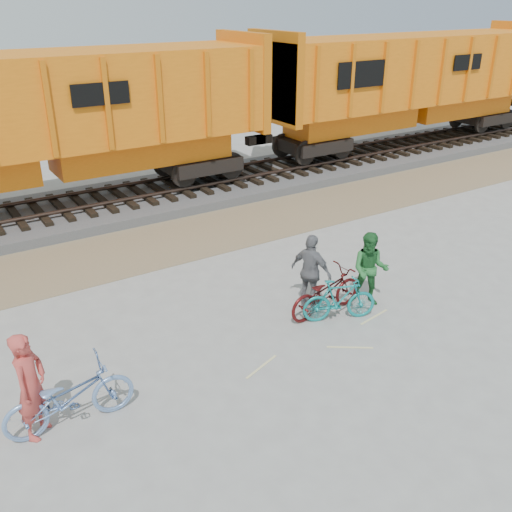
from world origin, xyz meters
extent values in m
plane|color=#9E9E99|center=(0.00, 0.00, 0.00)|extent=(120.00, 120.00, 0.00)
cube|color=#91785A|center=(0.00, 5.50, 0.01)|extent=(120.00, 3.00, 0.02)
cube|color=slate|center=(0.00, 9.00, 0.15)|extent=(120.00, 4.00, 0.30)
cube|color=black|center=(0.00, 9.00, 0.36)|extent=(0.22, 2.60, 0.12)
cube|color=black|center=(6.50, 9.00, 0.36)|extent=(0.22, 2.60, 0.12)
cylinder|color=#382821|center=(0.00, 8.28, 0.48)|extent=(120.00, 0.12, 0.12)
cylinder|color=#382821|center=(0.00, 9.72, 0.48)|extent=(120.00, 0.12, 0.12)
cube|color=black|center=(-2.21, 9.00, 0.94)|extent=(11.20, 2.20, 0.80)
cube|color=orange|center=(-2.21, 9.00, 1.79)|extent=(11.76, 1.65, 0.90)
cube|color=orange|center=(-2.21, 9.00, 3.54)|extent=(14.00, 3.00, 2.60)
cube|color=#C9630C|center=(4.64, 9.00, 3.64)|extent=(0.30, 3.06, 3.10)
cube|color=black|center=(12.79, 9.00, 0.94)|extent=(11.20, 2.20, 0.80)
cube|color=orange|center=(12.79, 9.00, 1.79)|extent=(11.76, 1.65, 0.90)
cube|color=orange|center=(12.79, 9.00, 3.54)|extent=(14.00, 3.00, 2.60)
cube|color=#C9630C|center=(5.94, 9.00, 3.64)|extent=(0.30, 3.06, 3.10)
cube|color=black|center=(8.59, 7.42, 3.74)|extent=(2.20, 0.04, 0.90)
imported|color=#6D90C7|center=(-4.38, -0.47, 0.54)|extent=(2.07, 0.79, 1.07)
imported|color=#118485|center=(1.30, -0.25, 0.47)|extent=(1.63, 0.99, 0.95)
imported|color=#450D0D|center=(1.24, 0.12, 0.50)|extent=(1.93, 0.79, 0.99)
imported|color=#BD403A|center=(-4.88, -0.37, 0.90)|extent=(0.75, 0.77, 1.79)
imported|color=#23662E|center=(2.30, -0.05, 0.84)|extent=(1.02, 1.02, 1.67)
imported|color=slate|center=(1.14, 0.52, 0.85)|extent=(0.72, 1.07, 1.69)
camera|label=1|loc=(-5.80, -8.08, 6.24)|focal=40.00mm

